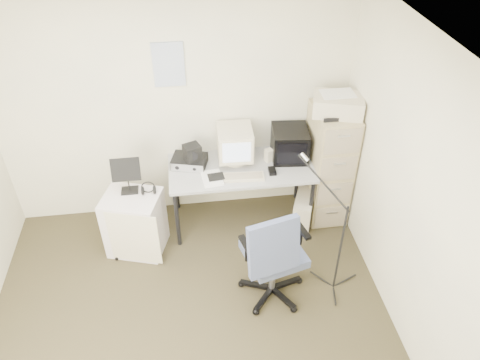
{
  "coord_description": "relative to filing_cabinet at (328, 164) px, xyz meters",
  "views": [
    {
      "loc": [
        0.09,
        -2.43,
        3.59
      ],
      "look_at": [
        0.55,
        0.95,
        0.95
      ],
      "focal_mm": 35.0,
      "sensor_mm": 36.0,
      "label": 1
    }
  ],
  "objects": [
    {
      "name": "radio_receiver",
      "position": [
        -1.48,
        0.07,
        0.13
      ],
      "size": [
        0.4,
        0.33,
        0.1
      ],
      "primitive_type": "cube",
      "rotation": [
        0.0,
        0.0,
        -0.27
      ],
      "color": "black",
      "rests_on": "desk"
    },
    {
      "name": "wall_calendar",
      "position": [
        -1.6,
        0.31,
        1.1
      ],
      "size": [
        0.3,
        0.02,
        0.44
      ],
      "primitive_type": "cube",
      "color": "white",
      "rests_on": "wall_back"
    },
    {
      "name": "crt_tv",
      "position": [
        -0.42,
        0.09,
        0.25
      ],
      "size": [
        0.4,
        0.42,
        0.33
      ],
      "primitive_type": "cube",
      "rotation": [
        0.0,
        0.0,
        -0.1
      ],
      "color": "black",
      "rests_on": "desk"
    },
    {
      "name": "printer",
      "position": [
        0.0,
        -0.04,
        0.74
      ],
      "size": [
        0.55,
        0.45,
        0.19
      ],
      "primitive_type": "cube",
      "rotation": [
        0.0,
        0.0,
        -0.29
      ],
      "color": "beige",
      "rests_on": "filing_cabinet"
    },
    {
      "name": "office_chair",
      "position": [
        -0.8,
        -1.09,
        -0.1
      ],
      "size": [
        0.77,
        0.77,
        1.1
      ],
      "primitive_type": "cube",
      "rotation": [
        0.0,
        0.0,
        0.25
      ],
      "color": "#49547A",
      "rests_on": "floor"
    },
    {
      "name": "headphones",
      "position": [
        -1.9,
        -0.27,
        0.07
      ],
      "size": [
        0.17,
        0.17,
        0.03
      ],
      "primitive_type": "torus",
      "rotation": [
        0.0,
        0.0,
        0.12
      ],
      "color": "black",
      "rests_on": "side_cart"
    },
    {
      "name": "radio_speaker",
      "position": [
        -1.44,
        0.05,
        0.26
      ],
      "size": [
        0.2,
        0.2,
        0.16
      ],
      "primitive_type": "cube",
      "rotation": [
        0.0,
        0.0,
        0.37
      ],
      "color": "black",
      "rests_on": "radio_receiver"
    },
    {
      "name": "filing_cabinet",
      "position": [
        0.0,
        0.0,
        0.0
      ],
      "size": [
        0.4,
        0.6,
        1.3
      ],
      "primitive_type": "cube",
      "color": "tan",
      "rests_on": "floor"
    },
    {
      "name": "wall_back",
      "position": [
        -1.58,
        0.32,
        0.6
      ],
      "size": [
        3.6,
        0.02,
        2.5
      ],
      "primitive_type": "cube",
      "color": "#F6ECC0",
      "rests_on": "ground"
    },
    {
      "name": "wall_right",
      "position": [
        0.22,
        -1.48,
        0.6
      ],
      "size": [
        0.02,
        3.6,
        2.5
      ],
      "primitive_type": "cube",
      "color": "#F6ECC0",
      "rests_on": "ground"
    },
    {
      "name": "crt_monitor",
      "position": [
        -1.0,
        0.08,
        0.28
      ],
      "size": [
        0.37,
        0.38,
        0.39
      ],
      "primitive_type": "cube",
      "rotation": [
        0.0,
        0.0,
        -0.03
      ],
      "color": "beige",
      "rests_on": "desk"
    },
    {
      "name": "mouse",
      "position": [
        -0.65,
        -0.17,
        0.1
      ],
      "size": [
        0.07,
        0.12,
        0.04
      ],
      "primitive_type": "cube",
      "rotation": [
        0.0,
        0.0,
        -0.03
      ],
      "color": "black",
      "rests_on": "desk"
    },
    {
      "name": "music_stand",
      "position": [
        -2.09,
        -0.21,
        0.23
      ],
      "size": [
        0.28,
        0.15,
        0.4
      ],
      "primitive_type": "cube",
      "rotation": [
        0.0,
        0.0,
        -0.01
      ],
      "color": "black",
      "rests_on": "side_cart"
    },
    {
      "name": "desk_speaker",
      "position": [
        -0.65,
        0.04,
        0.15
      ],
      "size": [
        0.1,
        0.1,
        0.14
      ],
      "primitive_type": "cube",
      "rotation": [
        0.0,
        0.0,
        0.41
      ],
      "color": "beige",
      "rests_on": "desk"
    },
    {
      "name": "keyboard",
      "position": [
        -0.95,
        -0.22,
        0.09
      ],
      "size": [
        0.42,
        0.17,
        0.02
      ],
      "primitive_type": "cube",
      "rotation": [
        0.0,
        0.0,
        -0.06
      ],
      "color": "beige",
      "rests_on": "desk"
    },
    {
      "name": "floor",
      "position": [
        -1.58,
        -1.48,
        -0.66
      ],
      "size": [
        3.6,
        3.6,
        0.01
      ],
      "primitive_type": "cube",
      "color": "#362F22",
      "rests_on": "ground"
    },
    {
      "name": "desk",
      "position": [
        -0.95,
        -0.03,
        -0.29
      ],
      "size": [
        1.5,
        0.7,
        0.73
      ],
      "primitive_type": "cube",
      "color": "#A1A1A1",
      "rests_on": "floor"
    },
    {
      "name": "pc_tower",
      "position": [
        -0.29,
        -0.21,
        -0.46
      ],
      "size": [
        0.32,
        0.45,
        0.39
      ],
      "primitive_type": "cube",
      "rotation": [
        0.0,
        0.0,
        -0.38
      ],
      "color": "beige",
      "rests_on": "floor"
    },
    {
      "name": "ceiling",
      "position": [
        -1.58,
        -1.48,
        1.85
      ],
      "size": [
        3.6,
        3.6,
        0.01
      ],
      "primitive_type": "cube",
      "color": "white",
      "rests_on": "ground"
    },
    {
      "name": "papers",
      "position": [
        -1.27,
        -0.19,
        0.09
      ],
      "size": [
        0.22,
        0.29,
        0.02
      ],
      "primitive_type": "cube",
      "rotation": [
        0.0,
        0.0,
        0.1
      ],
      "color": "white",
      "rests_on": "desk"
    },
    {
      "name": "side_cart",
      "position": [
        -2.08,
        -0.31,
        -0.31
      ],
      "size": [
        0.65,
        0.58,
        0.68
      ],
      "primitive_type": "cube",
      "rotation": [
        0.0,
        0.0,
        -0.3
      ],
      "color": "silver",
      "rests_on": "floor"
    },
    {
      "name": "mic_stand",
      "position": [
        -0.19,
        -1.11,
        0.02
      ],
      "size": [
        0.03,
        0.03,
        1.34
      ],
      "primitive_type": "cylinder",
      "rotation": [
        0.0,
        0.0,
        2.26
      ],
      "color": "black",
      "rests_on": "floor"
    }
  ]
}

